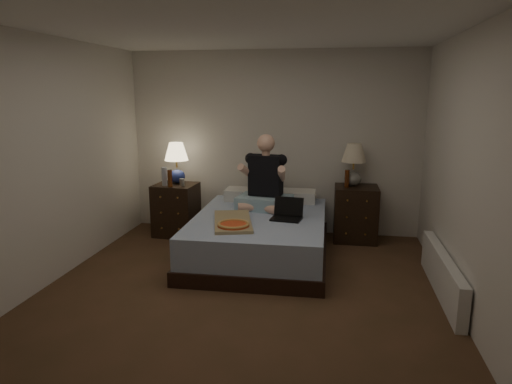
% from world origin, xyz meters
% --- Properties ---
extents(floor, '(4.00, 4.50, 0.00)m').
position_xyz_m(floor, '(0.00, 0.00, 0.00)').
color(floor, brown).
rests_on(floor, ground).
extents(ceiling, '(4.00, 4.50, 0.00)m').
position_xyz_m(ceiling, '(0.00, 0.00, 2.50)').
color(ceiling, white).
rests_on(ceiling, ground).
extents(wall_back, '(4.00, 0.00, 2.50)m').
position_xyz_m(wall_back, '(0.00, 2.25, 1.25)').
color(wall_back, silver).
rests_on(wall_back, ground).
extents(wall_front, '(4.00, 0.00, 2.50)m').
position_xyz_m(wall_front, '(0.00, -2.25, 1.25)').
color(wall_front, silver).
rests_on(wall_front, ground).
extents(wall_left, '(0.00, 4.50, 2.50)m').
position_xyz_m(wall_left, '(-2.00, 0.00, 1.25)').
color(wall_left, silver).
rests_on(wall_left, ground).
extents(wall_right, '(0.00, 4.50, 2.50)m').
position_xyz_m(wall_right, '(2.00, 0.00, 1.25)').
color(wall_right, silver).
rests_on(wall_right, ground).
extents(bed, '(1.56, 2.05, 0.51)m').
position_xyz_m(bed, '(0.00, 1.14, 0.25)').
color(bed, '#5475A9').
rests_on(bed, floor).
extents(nightstand_left, '(0.57, 0.52, 0.71)m').
position_xyz_m(nightstand_left, '(-1.28, 1.81, 0.36)').
color(nightstand_left, black).
rests_on(nightstand_left, floor).
extents(nightstand_right, '(0.57, 0.51, 0.73)m').
position_xyz_m(nightstand_right, '(1.15, 1.99, 0.36)').
color(nightstand_right, black).
rests_on(nightstand_right, floor).
extents(lamp_left, '(0.37, 0.37, 0.56)m').
position_xyz_m(lamp_left, '(-1.28, 1.89, 0.99)').
color(lamp_left, navy).
rests_on(lamp_left, nightstand_left).
extents(lamp_right, '(0.38, 0.38, 0.56)m').
position_xyz_m(lamp_right, '(1.10, 2.05, 1.01)').
color(lamp_right, gray).
rests_on(lamp_right, nightstand_right).
extents(water_bottle, '(0.07, 0.07, 0.25)m').
position_xyz_m(water_bottle, '(-1.39, 1.70, 0.84)').
color(water_bottle, silver).
rests_on(water_bottle, nightstand_left).
extents(soda_can, '(0.07, 0.07, 0.10)m').
position_xyz_m(soda_can, '(-1.15, 1.71, 0.76)').
color(soda_can, '#A1A19C').
rests_on(soda_can, nightstand_left).
extents(beer_bottle_left, '(0.06, 0.06, 0.23)m').
position_xyz_m(beer_bottle_left, '(-1.28, 1.63, 0.83)').
color(beer_bottle_left, '#5C2A0D').
rests_on(beer_bottle_left, nightstand_left).
extents(beer_bottle_right, '(0.06, 0.06, 0.23)m').
position_xyz_m(beer_bottle_right, '(1.02, 1.94, 0.84)').
color(beer_bottle_right, '#4F230B').
rests_on(beer_bottle_right, nightstand_right).
extents(person, '(0.73, 0.61, 0.93)m').
position_xyz_m(person, '(0.00, 1.50, 0.97)').
color(person, black).
rests_on(person, bed).
extents(laptop, '(0.37, 0.32, 0.24)m').
position_xyz_m(laptop, '(0.33, 1.04, 0.63)').
color(laptop, black).
rests_on(laptop, bed).
extents(pizza_box, '(0.58, 0.84, 0.08)m').
position_xyz_m(pizza_box, '(-0.19, 0.58, 0.55)').
color(pizza_box, tan).
rests_on(pizza_box, bed).
extents(radiator, '(0.10, 1.60, 0.40)m').
position_xyz_m(radiator, '(1.93, 0.43, 0.20)').
color(radiator, silver).
rests_on(radiator, floor).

